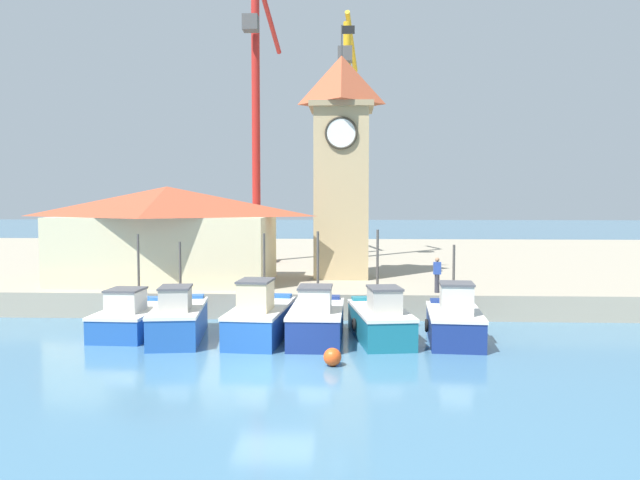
% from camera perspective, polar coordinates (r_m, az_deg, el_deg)
% --- Properties ---
extents(ground_plane, '(300.00, 300.00, 0.00)m').
position_cam_1_polar(ground_plane, '(20.16, -4.21, -11.92)').
color(ground_plane, teal).
extents(quay_wharf, '(120.00, 40.00, 1.16)m').
position_cam_1_polar(quay_wharf, '(48.05, -0.15, -2.09)').
color(quay_wharf, '#9E937F').
rests_on(quay_wharf, ground).
extents(fishing_boat_far_left, '(2.32, 4.74, 4.01)m').
position_cam_1_polar(fishing_boat_far_left, '(26.60, -16.69, -6.76)').
color(fishing_boat_far_left, '#2356A8').
rests_on(fishing_boat_far_left, ground).
extents(fishing_boat_left_outer, '(2.47, 4.94, 3.76)m').
position_cam_1_polar(fishing_boat_left_outer, '(25.07, -12.80, -7.07)').
color(fishing_boat_left_outer, '#2356A8').
rests_on(fishing_boat_left_outer, ground).
extents(fishing_boat_left_inner, '(2.33, 5.33, 4.09)m').
position_cam_1_polar(fishing_boat_left_inner, '(24.66, -5.47, -7.09)').
color(fishing_boat_left_inner, '#2356A8').
rests_on(fishing_boat_left_inner, ground).
extents(fishing_boat_mid_left, '(2.15, 4.84, 4.18)m').
position_cam_1_polar(fishing_boat_mid_left, '(24.29, -0.31, -7.32)').
color(fishing_boat_mid_left, navy).
rests_on(fishing_boat_mid_left, ground).
extents(fishing_boat_center, '(2.56, 5.02, 4.24)m').
position_cam_1_polar(fishing_boat_center, '(24.50, 5.53, -7.30)').
color(fishing_boat_center, '#196B7F').
rests_on(fishing_boat_center, ground).
extents(fishing_boat_mid_right, '(2.30, 4.42, 3.68)m').
position_cam_1_polar(fishing_boat_mid_right, '(24.56, 12.18, -7.26)').
color(fishing_boat_mid_right, navy).
rests_on(fishing_boat_mid_right, ground).
extents(clock_tower, '(3.40, 3.40, 13.66)m').
position_cam_1_polar(clock_tower, '(34.29, 1.97, 7.30)').
color(clock_tower, tan).
rests_on(clock_tower, quay_wharf).
extents(warehouse_left, '(10.99, 6.51, 4.95)m').
position_cam_1_polar(warehouse_left, '(33.22, -13.77, 0.60)').
color(warehouse_left, beige).
rests_on(warehouse_left, quay_wharf).
extents(port_crane_near, '(2.00, 9.47, 19.93)m').
position_cam_1_polar(port_crane_near, '(43.27, -5.78, 7.92)').
color(port_crane_near, maroon).
rests_on(port_crane_near, quay_wharf).
extents(port_crane_far, '(2.00, 7.22, 17.76)m').
position_cam_1_polar(port_crane_far, '(45.41, 2.48, 6.50)').
color(port_crane_far, '#976E11').
rests_on(port_crane_far, quay_wharf).
extents(mooring_buoy, '(0.59, 0.59, 0.59)m').
position_cam_1_polar(mooring_buoy, '(20.70, 1.15, -10.65)').
color(mooring_buoy, '#E54C19').
rests_on(mooring_buoy, ground).
extents(dock_worker_near_tower, '(0.34, 0.22, 1.62)m').
position_cam_1_polar(dock_worker_near_tower, '(29.10, 10.66, -3.10)').
color(dock_worker_near_tower, '#33333D').
rests_on(dock_worker_near_tower, quay_wharf).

